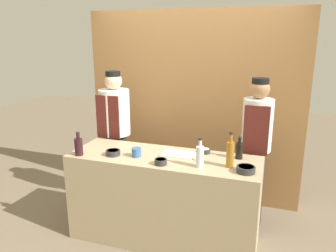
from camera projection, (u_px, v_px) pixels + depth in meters
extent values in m
plane|color=#756651|center=(164.00, 237.00, 3.50)|extent=(14.00, 14.00, 0.00)
cube|color=olive|center=(193.00, 107.00, 4.21)|extent=(2.75, 0.18, 2.40)
cube|color=tan|center=(164.00, 198.00, 3.38)|extent=(1.91, 0.65, 0.92)
cylinder|color=#2D2D2D|center=(246.00, 169.00, 2.86)|extent=(0.16, 0.16, 0.06)
cylinder|color=brown|center=(246.00, 167.00, 2.86)|extent=(0.13, 0.13, 0.02)
cylinder|color=#2D2D2D|center=(113.00, 153.00, 3.29)|extent=(0.14, 0.14, 0.05)
cylinder|color=green|center=(113.00, 151.00, 3.28)|extent=(0.12, 0.12, 0.02)
cylinder|color=#2D2D2D|center=(161.00, 162.00, 3.04)|extent=(0.12, 0.12, 0.05)
cylinder|color=#703384|center=(161.00, 160.00, 3.04)|extent=(0.10, 0.10, 0.02)
cylinder|color=#2D2D2D|center=(205.00, 151.00, 3.34)|extent=(0.11, 0.11, 0.05)
cylinder|color=silver|center=(205.00, 149.00, 3.34)|extent=(0.09, 0.09, 0.01)
cube|color=white|center=(178.00, 154.00, 3.28)|extent=(0.33, 0.20, 0.02)
cylinder|color=black|center=(239.00, 151.00, 3.18)|extent=(0.07, 0.07, 0.16)
cylinder|color=black|center=(240.00, 141.00, 3.15)|extent=(0.03, 0.03, 0.05)
cylinder|color=black|center=(240.00, 138.00, 3.15)|extent=(0.03, 0.03, 0.01)
cylinder|color=#9E661E|center=(230.00, 155.00, 2.96)|extent=(0.07, 0.07, 0.24)
cylinder|color=#9E661E|center=(231.00, 138.00, 2.92)|extent=(0.03, 0.03, 0.07)
cylinder|color=black|center=(231.00, 133.00, 2.91)|extent=(0.03, 0.03, 0.02)
cylinder|color=black|center=(79.00, 147.00, 3.27)|extent=(0.08, 0.08, 0.17)
cylinder|color=black|center=(78.00, 136.00, 3.24)|extent=(0.03, 0.03, 0.05)
cylinder|color=black|center=(78.00, 133.00, 3.23)|extent=(0.04, 0.04, 0.01)
cylinder|color=silver|center=(200.00, 157.00, 2.97)|extent=(0.07, 0.07, 0.20)
cylinder|color=silver|center=(200.00, 143.00, 2.93)|extent=(0.03, 0.03, 0.06)
cylinder|color=black|center=(200.00, 139.00, 2.92)|extent=(0.03, 0.03, 0.02)
cylinder|color=#386093|center=(136.00, 152.00, 3.24)|extent=(0.09, 0.09, 0.09)
cylinder|color=#28282D|center=(117.00, 168.00, 4.18)|extent=(0.27, 0.27, 0.91)
cylinder|color=white|center=(115.00, 112.00, 3.99)|extent=(0.37, 0.37, 0.56)
cube|color=#561E19|center=(108.00, 117.00, 3.84)|extent=(0.30, 0.02, 0.51)
sphere|color=beige|center=(113.00, 81.00, 3.89)|extent=(0.21, 0.21, 0.21)
cylinder|color=black|center=(113.00, 74.00, 3.87)|extent=(0.18, 0.18, 0.07)
cylinder|color=#28282D|center=(253.00, 188.00, 3.66)|extent=(0.23, 0.23, 0.89)
cylinder|color=silver|center=(257.00, 125.00, 3.47)|extent=(0.32, 0.32, 0.56)
cube|color=#561E19|center=(256.00, 131.00, 3.33)|extent=(0.25, 0.02, 0.52)
sphere|color=#9E704C|center=(260.00, 89.00, 3.37)|extent=(0.21, 0.21, 0.21)
cylinder|color=black|center=(260.00, 82.00, 3.35)|extent=(0.17, 0.17, 0.07)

